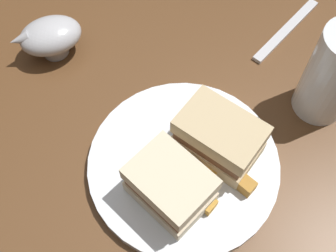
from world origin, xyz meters
TOP-DOWN VIEW (x-y plane):
  - ground_plane at (0.00, 0.00)m, footprint 6.00×6.00m
  - dining_table at (0.00, 0.00)m, footprint 1.01×0.92m
  - plate at (-0.10, 0.06)m, footprint 0.27×0.27m
  - sandwich_half_left at (-0.11, 0.11)m, footprint 0.11×0.09m
  - sandwich_half_right at (-0.12, 0.01)m, footprint 0.11×0.08m
  - potato_wedge_front at (-0.14, 0.02)m, footprint 0.04×0.05m
  - potato_wedge_middle at (-0.18, 0.04)m, footprint 0.04×0.02m
  - potato_wedge_back at (-0.14, 0.09)m, footprint 0.06×0.02m
  - potato_wedge_left_edge at (-0.15, 0.03)m, footprint 0.05×0.05m
  - potato_wedge_right_edge at (-0.13, 0.07)m, footprint 0.03×0.05m
  - pint_glass at (-0.20, -0.16)m, footprint 0.08×0.08m
  - gravy_boat at (0.20, 0.01)m, footprint 0.12×0.13m
  - fork at (-0.09, -0.26)m, footprint 0.03×0.18m

SIDE VIEW (x-z plane):
  - ground_plane at x=0.00m, z-range 0.00..0.00m
  - dining_table at x=0.00m, z-range 0.00..0.72m
  - fork at x=-0.09m, z-range 0.72..0.73m
  - plate at x=-0.10m, z-range 0.72..0.74m
  - potato_wedge_right_edge at x=-0.13m, z-range 0.74..0.75m
  - potato_wedge_left_edge at x=-0.15m, z-range 0.74..0.75m
  - potato_wedge_back at x=-0.14m, z-range 0.74..0.75m
  - potato_wedge_front at x=-0.14m, z-range 0.74..0.76m
  - potato_wedge_middle at x=-0.18m, z-range 0.74..0.76m
  - gravy_boat at x=0.20m, z-range 0.73..0.79m
  - sandwich_half_left at x=-0.11m, z-range 0.74..0.81m
  - sandwich_half_right at x=-0.12m, z-range 0.74..0.81m
  - pint_glass at x=-0.20m, z-range 0.71..0.87m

